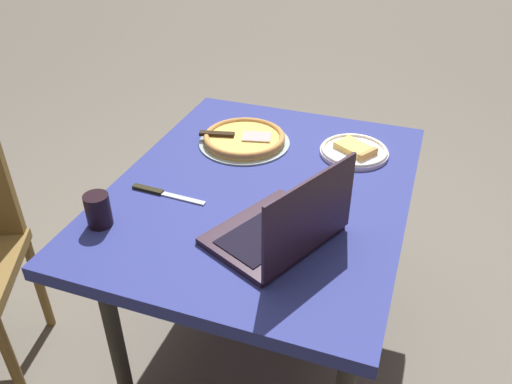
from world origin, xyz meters
TOP-DOWN VIEW (x-y plane):
  - ground_plane at (0.00, 0.00)m, footprint 12.00×12.00m
  - dining_table at (0.00, 0.00)m, footprint 1.10×0.87m
  - laptop at (0.24, 0.14)m, footprint 0.40×0.36m
  - pizza_plate at (-0.29, 0.23)m, footprint 0.23×0.23m
  - pizza_tray at (-0.23, -0.15)m, footprint 0.32×0.32m
  - table_knife at (0.14, -0.27)m, footprint 0.03×0.24m
  - drink_cup at (0.33, -0.35)m, footprint 0.07×0.07m

SIDE VIEW (x-z plane):
  - ground_plane at x=0.00m, z-range 0.00..0.00m
  - dining_table at x=0.00m, z-range 0.28..0.98m
  - table_knife at x=0.14m, z-range 0.70..0.71m
  - pizza_plate at x=-0.29m, z-range 0.70..0.73m
  - pizza_tray at x=-0.23m, z-range 0.70..0.74m
  - drink_cup at x=0.33m, z-range 0.70..0.80m
  - laptop at x=0.24m, z-range 0.63..0.87m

